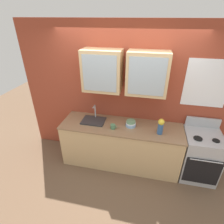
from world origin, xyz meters
name	(u,v)px	position (x,y,z in m)	size (l,w,h in m)	color
ground_plane	(120,161)	(0.00, 0.00, 0.00)	(10.00, 10.00, 0.00)	brown
back_wall_unit	(125,91)	(0.01, 0.33, 1.45)	(4.07, 0.46, 2.65)	#993D28
counter	(121,144)	(0.00, 0.00, 0.44)	(2.26, 0.67, 0.88)	tan
stove_range	(199,155)	(1.45, 0.00, 0.45)	(0.62, 0.68, 1.06)	#ADAFB5
sink_faucet	(94,120)	(-0.54, 0.04, 0.91)	(0.43, 0.32, 0.30)	#2D2D30
bowl_stack	(131,124)	(0.17, 0.03, 0.94)	(0.19, 0.19, 0.11)	#8CB7E0
vase	(161,126)	(0.69, -0.10, 1.04)	(0.11, 0.11, 0.29)	#33598C
cup_near_sink	(113,127)	(-0.13, -0.12, 0.92)	(0.12, 0.09, 0.08)	#4C7F59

